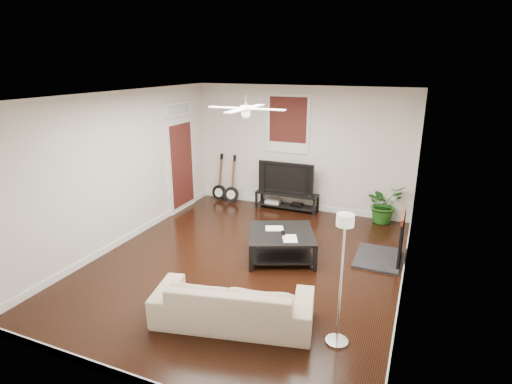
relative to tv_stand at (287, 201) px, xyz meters
The scene contains 14 objects.
room 3.04m from the tv_stand, 85.39° to the right, with size 5.01×6.01×2.81m.
brick_accent 3.46m from the tv_stand, 33.28° to the right, with size 0.02×2.20×2.80m, color #A24C34.
fireplace 3.02m from the tv_stand, 36.29° to the right, with size 0.80×1.10×0.92m, color black.
window_back 1.76m from the tv_stand, 111.72° to the left, with size 1.00×0.06×1.30m, color #3A140F.
door_left 2.62m from the tv_stand, 158.51° to the right, with size 0.08×1.00×2.50m, color white.
tv_stand is the anchor object (origin of this frame).
tv 0.57m from the tv_stand, 90.00° to the left, with size 1.29×0.17×0.74m, color black.
coffee_table 2.44m from the tv_stand, 73.77° to the right, with size 1.11×1.11×0.47m, color black.
sofa 4.43m from the tv_stand, 80.48° to the right, with size 2.06×0.81×0.60m, color #C0AD90.
floor_lamp 4.79m from the tv_stand, 63.97° to the right, with size 0.28×0.28×1.69m, color white, non-canonical shape.
potted_plant 2.16m from the tv_stand, ahead, with size 0.75×0.65×0.83m, color #1E5418.
guitar_left 1.79m from the tv_stand, behind, with size 0.36×0.26×1.17m, color black, non-canonical shape.
guitar_right 1.45m from the tv_stand, behind, with size 0.36×0.26×1.17m, color black, non-canonical shape.
ceiling_fan 3.68m from the tv_stand, 85.39° to the right, with size 1.24×1.24×0.32m, color white, non-canonical shape.
Camera 1 is at (2.57, -5.73, 3.27)m, focal length 28.63 mm.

